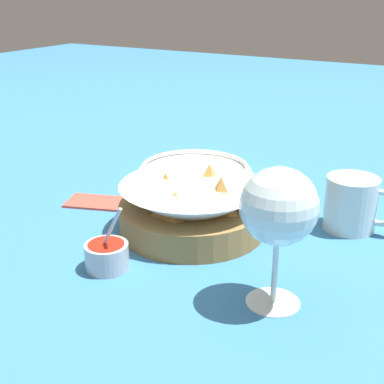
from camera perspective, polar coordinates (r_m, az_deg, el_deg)
The scene contains 7 objects.
ground_plane at distance 0.85m, azimuth -2.84°, elevation -3.89°, with size 4.00×4.00×0.00m, color teal.
food_basket at distance 0.83m, azimuth 0.01°, elevation -1.82°, with size 0.23×0.23×0.10m.
sauce_cup at distance 0.74m, azimuth -9.35°, elevation -6.54°, with size 0.06×0.06×0.10m.
wine_glass at distance 0.62m, azimuth 9.24°, elevation -1.91°, with size 0.09×0.09×0.17m.
beer_mug at distance 0.87m, azimuth 16.67°, elevation -1.38°, with size 0.12×0.08×0.09m.
side_plate at distance 1.10m, azimuth 0.29°, elevation 2.57°, with size 0.23×0.23×0.01m.
napkin at distance 0.96m, azimuth -10.18°, elevation -0.96°, with size 0.12×0.09×0.01m.
Camera 1 is at (0.42, -0.65, 0.37)m, focal length 50.00 mm.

